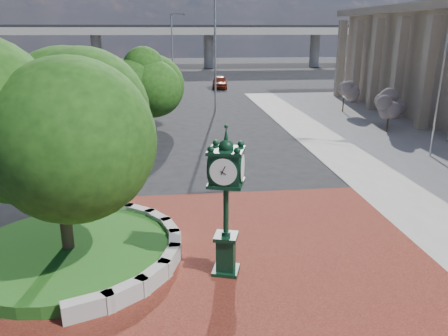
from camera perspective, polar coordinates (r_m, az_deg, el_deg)
ground at (r=14.15m, az=1.03°, el=-10.60°), size 200.00×200.00×0.00m
plaza at (r=13.27m, az=1.61°, el=-12.55°), size 12.00×12.00×0.04m
planter_wall at (r=13.96m, az=-10.23°, el=-10.07°), size 2.96×6.77×0.54m
grass_bed at (r=14.34m, az=-19.54°, el=-10.39°), size 6.10×6.10×0.40m
overpass at (r=82.37m, az=-5.83°, el=17.40°), size 90.00×12.00×7.50m
tree_planter at (r=13.13m, az=-21.09°, el=3.38°), size 5.20×5.20×6.33m
tree_street at (r=30.64m, az=-11.09°, el=10.81°), size 4.40×4.40×5.45m
post_clock at (r=11.90m, az=0.27°, el=-3.76°), size 1.07×1.07×4.28m
parked_car at (r=53.07m, az=-0.57°, el=11.15°), size 2.17×4.50×1.48m
flagpole_a at (r=25.94m, az=26.75°, el=12.09°), size 1.53×0.17×9.79m
street_lamp_near at (r=37.94m, az=-0.81°, el=15.91°), size 2.13×0.43×9.51m
street_lamp_far at (r=53.94m, az=-6.59°, el=15.68°), size 1.83×0.83×8.52m
shrub_near at (r=31.67m, az=20.76°, el=7.21°), size 1.20×1.20×2.20m
shrub_mid at (r=33.55m, az=20.84°, el=7.72°), size 1.20×1.20×2.20m
shrub_far at (r=38.61m, az=15.41°, el=9.39°), size 1.20×1.20×2.20m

